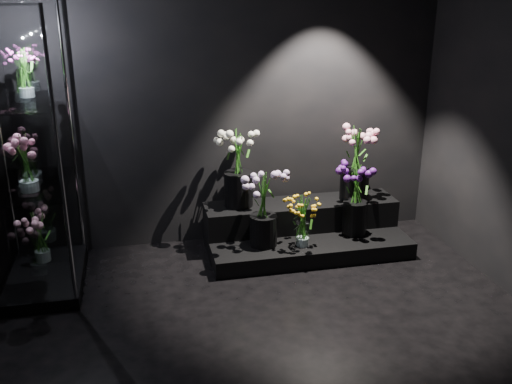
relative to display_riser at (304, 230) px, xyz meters
name	(u,v)px	position (x,y,z in m)	size (l,w,h in m)	color
floor	(282,356)	(-0.64, -1.63, -0.17)	(4.00, 4.00, 0.00)	black
wall_back	(228,96)	(-0.64, 0.37, 1.23)	(4.00, 4.00, 0.00)	black
wall_front	(485,359)	(-0.64, -3.63, 1.23)	(4.00, 4.00, 0.00)	black
display_riser	(304,230)	(0.00, 0.00, 0.00)	(1.84, 0.82, 0.41)	black
display_case	(28,154)	(-2.32, -0.24, 0.95)	(0.61, 1.02, 2.24)	black
bouquet_orange_bells	(303,220)	(-0.11, -0.31, 0.23)	(0.28, 0.28, 0.47)	white
bouquet_lilac	(264,204)	(-0.44, -0.21, 0.37)	(0.44, 0.44, 0.67)	black
bouquet_purple	(356,195)	(0.44, -0.16, 0.37)	(0.46, 0.46, 0.67)	black
bouquet_cream_roses	(238,165)	(-0.60, 0.15, 0.64)	(0.45, 0.45, 0.72)	black
bouquet_pink_roses	(356,160)	(0.52, 0.08, 0.63)	(0.39, 0.39, 0.71)	black
bouquet_case_pink	(26,162)	(-2.31, -0.39, 0.93)	(0.36, 0.36, 0.44)	white
bouquet_case_magenta	(24,72)	(-2.29, -0.09, 1.55)	(0.24, 0.24, 0.37)	white
bouquet_case_base_pink	(40,234)	(-2.35, -0.01, 0.19)	(0.42, 0.42, 0.47)	white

